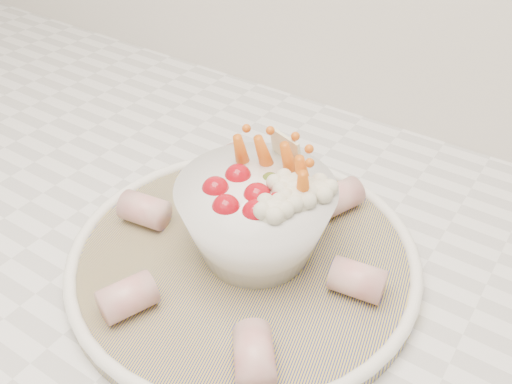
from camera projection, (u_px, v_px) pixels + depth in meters
The scene contains 3 objects.
serving_platter at pixel (244, 258), 0.54m from camera, with size 0.39×0.39×0.02m.
veggie_bowl at pixel (258, 216), 0.52m from camera, with size 0.14×0.14×0.11m.
cured_meat_rolls at pixel (244, 242), 0.53m from camera, with size 0.27×0.27×0.03m.
Camera 1 is at (0.19, 1.12, 1.32)m, focal length 40.00 mm.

